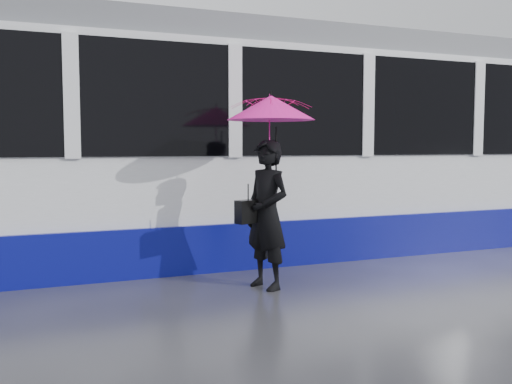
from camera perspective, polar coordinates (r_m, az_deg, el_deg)
name	(u,v)px	position (r m, az deg, el deg)	size (l,w,h in m)	color
ground	(318,289)	(6.63, 6.18, -9.61)	(90.00, 90.00, 0.00)	#2B2A30
rails	(241,251)	(8.86, -1.54, -5.91)	(34.00, 1.51, 0.02)	#3F3D38
tram	(352,145)	(9.57, 9.54, 4.62)	(26.00, 2.56, 3.35)	white
woman	(267,214)	(6.49, 1.09, -2.26)	(0.62, 0.41, 1.70)	black
umbrella	(271,125)	(6.47, 1.51, 6.71)	(1.28, 1.28, 1.15)	#FD159F
handbag	(248,211)	(6.42, -0.79, -1.96)	(0.33, 0.23, 0.44)	black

